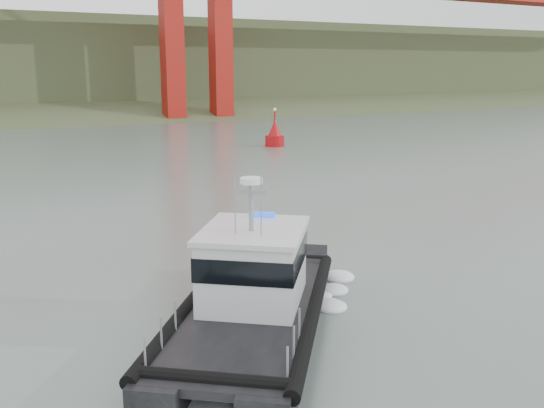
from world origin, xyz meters
The scene contains 4 objects.
ground centered at (0.00, 0.00, 0.00)m, with size 400.00×400.00×0.00m, color #586961.
headlands centered at (0.00, 125.50, 7.05)m, with size 500.00×105.36×27.12m.
patrol_boat centered at (-5.02, -0.13, 1.29)m, with size 9.49×10.80×5.16m.
nav_buoy centered at (17.32, 40.42, 1.12)m, with size 2.04×2.04×4.25m.
Camera 1 is at (-12.66, -16.02, 8.18)m, focal length 40.00 mm.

